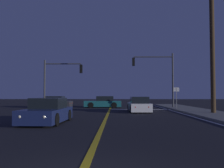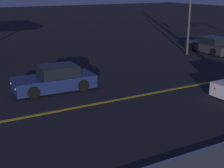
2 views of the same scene
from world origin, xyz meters
name	(u,v)px [view 2 (image 2 of 2)]	position (x,y,z in m)	size (l,w,h in m)	color
lane_line_center	(115,100)	(0.00, 11.55, 0.01)	(0.20, 39.27, 0.01)	gold
lane_line_edge_right	(201,150)	(5.95, 11.55, 0.01)	(0.16, 39.27, 0.01)	white
car_far_approaching_navy	(55,80)	(-3.07, 9.58, 0.58)	(2.06, 4.42, 1.34)	navy
car_mid_block_charcoal	(211,46)	(-6.66, 24.86, 0.58)	(4.47, 2.12, 1.34)	#2D2D33
traffic_signal_far_left	(204,12)	(-5.45, 22.50, 3.51)	(4.13, 0.28, 5.22)	#38383D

